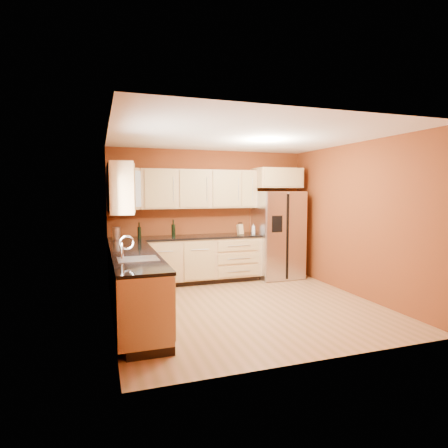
# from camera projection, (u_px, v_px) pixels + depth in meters

# --- Properties ---
(floor) EXTENTS (4.00, 4.00, 0.00)m
(floor) POSITION_uv_depth(u_px,v_px,m) (246.00, 306.00, 5.83)
(floor) COLOR olive
(floor) RESTS_ON ground
(ceiling) EXTENTS (4.00, 4.00, 0.00)m
(ceiling) POSITION_uv_depth(u_px,v_px,m) (247.00, 136.00, 5.60)
(ceiling) COLOR white
(ceiling) RESTS_ON wall_back
(wall_back) EXTENTS (4.00, 0.04, 2.60)m
(wall_back) POSITION_uv_depth(u_px,v_px,m) (210.00, 215.00, 7.60)
(wall_back) COLOR maroon
(wall_back) RESTS_ON floor
(wall_front) EXTENTS (4.00, 0.04, 2.60)m
(wall_front) POSITION_uv_depth(u_px,v_px,m) (321.00, 238.00, 3.82)
(wall_front) COLOR maroon
(wall_front) RESTS_ON floor
(wall_left) EXTENTS (0.04, 4.00, 2.60)m
(wall_left) POSITION_uv_depth(u_px,v_px,m) (110.00, 227.00, 5.07)
(wall_left) COLOR maroon
(wall_left) RESTS_ON floor
(wall_right) EXTENTS (0.04, 4.00, 2.60)m
(wall_right) POSITION_uv_depth(u_px,v_px,m) (356.00, 220.00, 6.35)
(wall_right) COLOR maroon
(wall_right) RESTS_ON floor
(base_cabinets_back) EXTENTS (2.90, 0.60, 0.88)m
(base_cabinets_back) POSITION_uv_depth(u_px,v_px,m) (187.00, 261.00, 7.22)
(base_cabinets_back) COLOR tan
(base_cabinets_back) RESTS_ON floor
(base_cabinets_left) EXTENTS (0.60, 2.80, 0.88)m
(base_cabinets_left) POSITION_uv_depth(u_px,v_px,m) (134.00, 287.00, 5.24)
(base_cabinets_left) COLOR tan
(base_cabinets_left) RESTS_ON floor
(countertop_back) EXTENTS (2.90, 0.62, 0.04)m
(countertop_back) POSITION_uv_depth(u_px,v_px,m) (187.00, 237.00, 7.17)
(countertop_back) COLOR black
(countertop_back) RESTS_ON base_cabinets_back
(countertop_left) EXTENTS (0.62, 2.80, 0.04)m
(countertop_left) POSITION_uv_depth(u_px,v_px,m) (134.00, 255.00, 5.21)
(countertop_left) COLOR black
(countertop_left) RESTS_ON base_cabinets_left
(upper_cabinets_back) EXTENTS (2.30, 0.33, 0.75)m
(upper_cabinets_back) POSITION_uv_depth(u_px,v_px,m) (200.00, 189.00, 7.32)
(upper_cabinets_back) COLOR tan
(upper_cabinets_back) RESTS_ON wall_back
(upper_cabinets_left) EXTENTS (0.33, 1.35, 0.75)m
(upper_cabinets_left) POSITION_uv_depth(u_px,v_px,m) (119.00, 188.00, 5.77)
(upper_cabinets_left) COLOR tan
(upper_cabinets_left) RESTS_ON wall_left
(corner_upper_cabinet) EXTENTS (0.67, 0.67, 0.75)m
(corner_upper_cabinet) POSITION_uv_depth(u_px,v_px,m) (126.00, 189.00, 6.71)
(corner_upper_cabinet) COLOR tan
(corner_upper_cabinet) RESTS_ON wall_back
(over_fridge_cabinet) EXTENTS (0.92, 0.60, 0.40)m
(over_fridge_cabinet) POSITION_uv_depth(u_px,v_px,m) (277.00, 178.00, 7.68)
(over_fridge_cabinet) COLOR tan
(over_fridge_cabinet) RESTS_ON wall_back
(refrigerator) EXTENTS (0.90, 0.75, 1.78)m
(refrigerator) POSITION_uv_depth(u_px,v_px,m) (278.00, 235.00, 7.71)
(refrigerator) COLOR #B2B2B6
(refrigerator) RESTS_ON floor
(window) EXTENTS (0.03, 0.90, 1.00)m
(window) POSITION_uv_depth(u_px,v_px,m) (113.00, 210.00, 4.59)
(window) COLOR white
(window) RESTS_ON wall_left
(sink_faucet) EXTENTS (0.50, 0.42, 0.30)m
(sink_faucet) POSITION_uv_depth(u_px,v_px,m) (138.00, 248.00, 4.72)
(sink_faucet) COLOR white
(sink_faucet) RESTS_ON countertop_left
(canister_left) EXTENTS (0.18, 0.18, 0.22)m
(canister_left) POSITION_uv_depth(u_px,v_px,m) (116.00, 233.00, 6.73)
(canister_left) COLOR #B2B2B6
(canister_left) RESTS_ON countertop_back
(canister_right) EXTENTS (0.13, 0.13, 0.19)m
(canister_right) POSITION_uv_depth(u_px,v_px,m) (116.00, 234.00, 6.72)
(canister_right) COLOR #B2B2B6
(canister_right) RESTS_ON countertop_back
(wine_bottle_a) EXTENTS (0.08, 0.08, 0.33)m
(wine_bottle_a) POSITION_uv_depth(u_px,v_px,m) (173.00, 228.00, 7.01)
(wine_bottle_a) COLOR black
(wine_bottle_a) RESTS_ON countertop_back
(wine_bottle_b) EXTENTS (0.08, 0.08, 0.30)m
(wine_bottle_b) POSITION_uv_depth(u_px,v_px,m) (139.00, 231.00, 6.79)
(wine_bottle_b) COLOR black
(wine_bottle_b) RESTS_ON countertop_back
(knife_block) EXTENTS (0.11, 0.11, 0.20)m
(knife_block) POSITION_uv_depth(u_px,v_px,m) (240.00, 229.00, 7.46)
(knife_block) COLOR tan
(knife_block) RESTS_ON countertop_back
(soap_dispenser) EXTENTS (0.08, 0.08, 0.21)m
(soap_dispenser) POSITION_uv_depth(u_px,v_px,m) (253.00, 229.00, 7.52)
(soap_dispenser) COLOR silver
(soap_dispenser) RESTS_ON countertop_back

